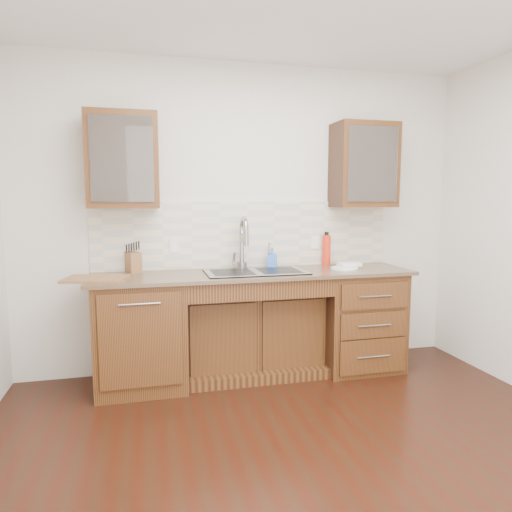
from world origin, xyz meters
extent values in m
cube|color=black|center=(0.00, 0.00, -0.05)|extent=(4.00, 3.50, 0.10)
cube|color=silver|center=(0.00, 1.80, 1.35)|extent=(4.00, 0.10, 2.70)
cube|color=#593014|center=(-0.95, 1.44, 0.44)|extent=(0.70, 0.62, 0.88)
cube|color=#593014|center=(0.00, 1.53, 0.35)|extent=(1.20, 0.44, 0.70)
cube|color=#593014|center=(0.95, 1.44, 0.44)|extent=(0.70, 0.62, 0.88)
cube|color=#84705B|center=(0.00, 1.43, 0.90)|extent=(2.70, 0.65, 0.03)
cube|color=beige|center=(0.00, 1.74, 1.21)|extent=(2.70, 0.02, 0.59)
cube|color=#9E9EA5|center=(0.00, 1.41, 0.83)|extent=(0.84, 0.46, 0.19)
cylinder|color=#999993|center=(-0.07, 1.64, 1.11)|extent=(0.04, 0.04, 0.40)
cylinder|color=#999993|center=(0.18, 1.65, 1.03)|extent=(0.02, 0.02, 0.24)
cube|color=#593014|center=(-1.05, 1.58, 1.83)|extent=(0.55, 0.34, 0.75)
cube|color=#593014|center=(1.05, 1.58, 1.83)|extent=(0.55, 0.34, 0.75)
cube|color=white|center=(-0.65, 1.73, 1.12)|extent=(0.08, 0.01, 0.12)
cube|color=white|center=(0.65, 1.73, 1.12)|extent=(0.08, 0.01, 0.12)
imported|color=#3773E1|center=(0.21, 1.63, 1.00)|extent=(0.10, 0.10, 0.18)
cylinder|color=red|center=(0.75, 1.68, 1.05)|extent=(0.08, 0.08, 0.28)
cylinder|color=white|center=(0.81, 1.41, 0.92)|extent=(0.29, 0.29, 0.01)
cube|color=beige|center=(0.88, 1.47, 0.94)|extent=(0.19, 0.14, 0.03)
cube|color=brown|center=(-1.00, 1.66, 1.00)|extent=(0.14, 0.18, 0.17)
cube|color=#935F22|center=(-1.27, 1.35, 0.92)|extent=(0.51, 0.41, 0.02)
imported|color=white|center=(-1.15, 1.58, 1.77)|extent=(0.15, 0.15, 0.09)
imported|color=white|center=(-0.97, 1.58, 1.77)|extent=(0.14, 0.14, 0.10)
imported|color=white|center=(0.92, 1.58, 1.78)|extent=(0.15, 0.15, 0.11)
imported|color=white|center=(1.15, 1.58, 1.77)|extent=(0.12, 0.12, 0.09)
camera|label=1|loc=(-0.91, -2.26, 1.52)|focal=32.00mm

